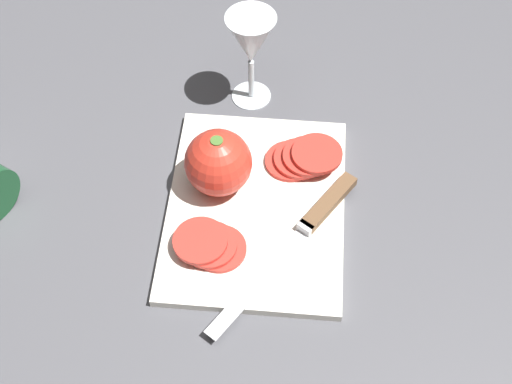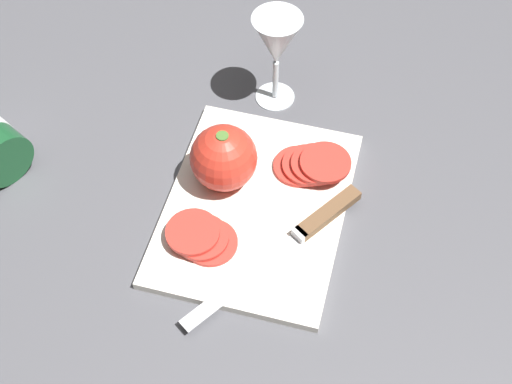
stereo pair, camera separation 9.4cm
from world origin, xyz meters
name	(u,v)px [view 2 (the right image)]	position (x,y,z in m)	size (l,w,h in m)	color
ground_plane	(228,213)	(0.00, 0.00, 0.00)	(3.00, 3.00, 0.00)	#4C4C51
cutting_board	(256,208)	(-0.01, 0.04, 0.01)	(0.31, 0.24, 0.01)	silver
wine_glass	(277,44)	(-0.23, 0.01, 0.11)	(0.07, 0.07, 0.16)	silver
whole_tomato	(224,158)	(-0.05, -0.02, 0.06)	(0.09, 0.09, 0.09)	red
knife	(311,226)	(0.00, 0.12, 0.02)	(0.26, 0.18, 0.01)	silver
tomato_slice_stack_near	(202,237)	(0.06, -0.02, 0.02)	(0.07, 0.10, 0.02)	red
tomato_slice_stack_far	(312,164)	(-0.09, 0.10, 0.03)	(0.07, 0.11, 0.03)	red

